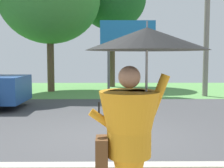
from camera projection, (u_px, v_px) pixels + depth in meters
The scene contains 4 objects.
ground_plane at pixel (108, 114), 9.59m from camera, with size 40.00×22.00×0.20m.
monk_pedestrian at pixel (134, 118), 2.92m from camera, with size 1.20×1.20×2.13m.
utility_pole at pixel (207, 19), 13.31m from camera, with size 1.80×0.24×6.66m.
roadside_billboard at pixel (128, 41), 13.88m from camera, with size 2.60×0.12×3.50m.
Camera 1 is at (0.05, -6.52, 1.78)m, focal length 47.42 mm.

